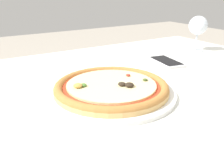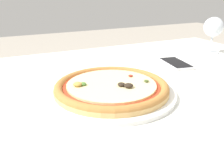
{
  "view_description": "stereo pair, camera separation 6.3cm",
  "coord_description": "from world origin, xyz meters",
  "px_view_note": "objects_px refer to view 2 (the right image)",
  "views": [
    {
      "loc": [
        -0.37,
        -0.5,
        0.96
      ],
      "look_at": [
        -0.06,
        -0.0,
        0.73
      ],
      "focal_mm": 40.0,
      "sensor_mm": 36.0,
      "label": 1
    },
    {
      "loc": [
        -0.31,
        -0.53,
        0.96
      ],
      "look_at": [
        -0.06,
        -0.0,
        0.73
      ],
      "focal_mm": 40.0,
      "sensor_mm": 36.0,
      "label": 2
    }
  ],
  "objects_px": {
    "pizza_plate": "(112,89)",
    "cell_phone": "(176,64)",
    "wine_glass_far_left": "(213,28)",
    "dining_table": "(131,116)"
  },
  "relations": [
    {
      "from": "dining_table",
      "to": "pizza_plate",
      "type": "bearing_deg",
      "value": -177.06
    },
    {
      "from": "cell_phone",
      "to": "wine_glass_far_left",
      "type": "bearing_deg",
      "value": 17.84
    },
    {
      "from": "dining_table",
      "to": "wine_glass_far_left",
      "type": "distance_m",
      "value": 0.57
    },
    {
      "from": "pizza_plate",
      "to": "cell_phone",
      "type": "distance_m",
      "value": 0.34
    },
    {
      "from": "dining_table",
      "to": "cell_phone",
      "type": "distance_m",
      "value": 0.3
    },
    {
      "from": "pizza_plate",
      "to": "cell_phone",
      "type": "relative_size",
      "value": 2.14
    },
    {
      "from": "cell_phone",
      "to": "dining_table",
      "type": "bearing_deg",
      "value": -151.86
    },
    {
      "from": "dining_table",
      "to": "wine_glass_far_left",
      "type": "height_order",
      "value": "wine_glass_far_left"
    },
    {
      "from": "pizza_plate",
      "to": "cell_phone",
      "type": "xyz_separation_m",
      "value": [
        0.32,
        0.14,
        -0.01
      ]
    },
    {
      "from": "dining_table",
      "to": "cell_phone",
      "type": "height_order",
      "value": "cell_phone"
    }
  ]
}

